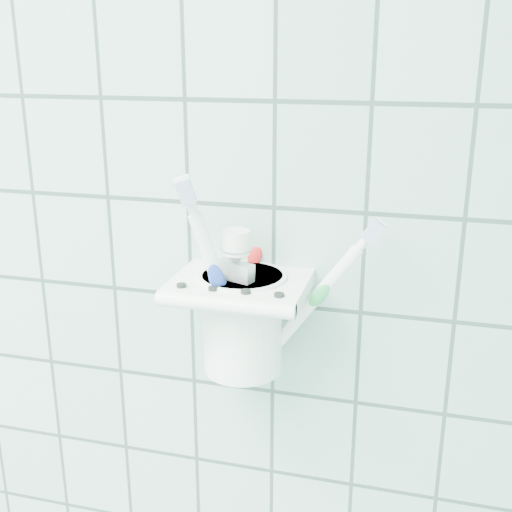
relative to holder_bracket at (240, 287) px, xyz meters
The scene contains 6 objects.
holder_bracket is the anchor object (origin of this frame).
cup 0.04m from the holder_bracket, 76.06° to the left, with size 0.09×0.09×0.10m.
toothbrush_pink 0.03m from the holder_bracket, 35.18° to the right, with size 0.06×0.05×0.21m.
toothbrush_blue 0.03m from the holder_bracket, 125.07° to the left, with size 0.03×0.08×0.21m.
toothbrush_orange 0.03m from the holder_bracket, 17.96° to the left, with size 0.10×0.02×0.18m.
toothpaste_tube 0.01m from the holder_bracket, 111.87° to the right, with size 0.04×0.04×0.15m.
Camera 1 is at (0.80, 0.58, 1.51)m, focal length 45.00 mm.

